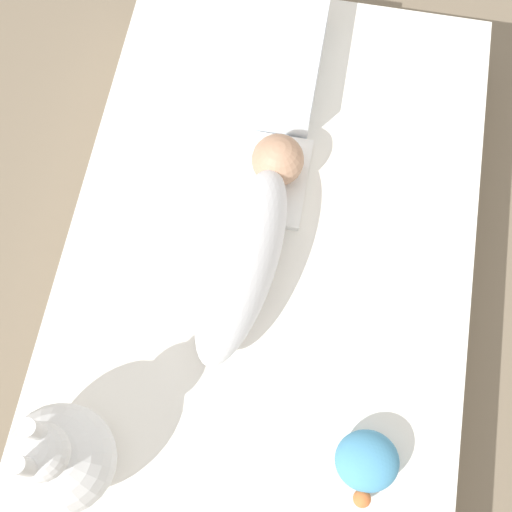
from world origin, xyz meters
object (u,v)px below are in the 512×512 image
at_px(swaddled_baby, 247,249).
at_px(bunny_plush, 59,458).
at_px(pillow, 258,58).
at_px(turtle_plush, 367,462).

xyz_separation_m(swaddled_baby, bunny_plush, (0.51, -0.28, 0.04)).
height_order(swaddled_baby, bunny_plush, bunny_plush).
relative_size(pillow, bunny_plush, 0.99).
bearing_deg(turtle_plush, bunny_plush, -79.90).
bearing_deg(swaddled_baby, bunny_plush, 158.45).
distance_m(pillow, turtle_plush, 1.01).
height_order(swaddled_baby, turtle_plush, swaddled_baby).
bearing_deg(swaddled_baby, turtle_plush, -134.28).
relative_size(swaddled_baby, pillow, 1.60).
bearing_deg(turtle_plush, pillow, -157.15).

